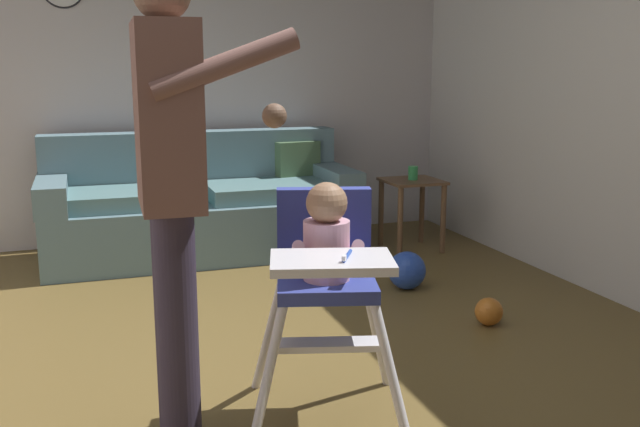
% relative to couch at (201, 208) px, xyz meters
% --- Properties ---
extents(ground, '(6.13, 7.51, 0.10)m').
position_rel_couch_xyz_m(ground, '(-0.20, -2.46, -0.38)').
color(ground, brown).
extents(wall_far, '(5.33, 0.06, 2.74)m').
position_rel_couch_xyz_m(wall_far, '(-0.20, 0.52, 1.04)').
color(wall_far, silver).
rests_on(wall_far, ground).
extents(couch, '(2.18, 0.86, 0.86)m').
position_rel_couch_xyz_m(couch, '(0.00, 0.00, 0.00)').
color(couch, slate).
rests_on(couch, ground).
extents(high_chair, '(0.74, 0.83, 0.93)m').
position_rel_couch_xyz_m(high_chair, '(0.03, -2.64, 0.30)').
color(high_chair, white).
rests_on(high_chair, ground).
extents(adult_standing, '(0.51, 0.51, 1.66)m').
position_rel_couch_xyz_m(adult_standing, '(-0.51, -2.61, 0.61)').
color(adult_standing, '#312A3C').
rests_on(adult_standing, ground).
extents(toy_ball, '(0.15, 0.15, 0.15)m').
position_rel_couch_xyz_m(toy_ball, '(1.17, -1.96, -0.26)').
color(toy_ball, orange).
rests_on(toy_ball, ground).
extents(toy_ball_second, '(0.23, 0.23, 0.23)m').
position_rel_couch_xyz_m(toy_ball_second, '(1.03, -1.26, -0.21)').
color(toy_ball_second, '#284CB7').
rests_on(toy_ball_second, ground).
extents(side_table, '(0.40, 0.40, 0.52)m').
position_rel_couch_xyz_m(side_table, '(1.48, -0.39, 0.05)').
color(side_table, brown).
rests_on(side_table, ground).
extents(sippy_cup, '(0.07, 0.07, 0.10)m').
position_rel_couch_xyz_m(sippy_cup, '(1.48, -0.39, 0.24)').
color(sippy_cup, green).
rests_on(sippy_cup, side_table).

